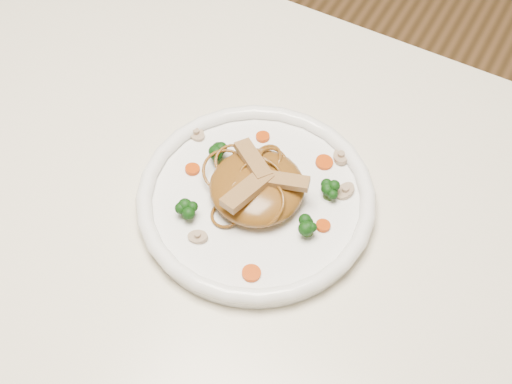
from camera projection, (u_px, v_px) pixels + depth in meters
The scene contains 19 objects.
table at pixel (194, 247), 1.02m from camera, with size 1.20×0.80×0.75m.
plate at pixel (256, 202), 0.93m from camera, with size 0.29×0.29×0.02m, color white.
noodle_mound at pixel (257, 187), 0.91m from camera, with size 0.12×0.12×0.04m, color brown.
chicken_a at pixel (284, 181), 0.89m from camera, with size 0.06×0.02×0.01m, color #A37E4D.
chicken_b at pixel (253, 160), 0.91m from camera, with size 0.06×0.02×0.01m, color #A37E4D.
chicken_c at pixel (247, 190), 0.88m from camera, with size 0.07×0.02×0.01m, color #A37E4D.
broccoli_0 at pixel (329, 190), 0.92m from camera, with size 0.02×0.02×0.03m, color #0D370B, non-canonical shape.
broccoli_1 at pixel (218, 152), 0.95m from camera, with size 0.03×0.03×0.03m, color #0D370B, non-canonical shape.
broccoli_2 at pixel (187, 209), 0.90m from camera, with size 0.02×0.02×0.03m, color #0D370B, non-canonical shape.
broccoli_3 at pixel (308, 226), 0.88m from camera, with size 0.02×0.02×0.03m, color #0D370B, non-canonical shape.
carrot_0 at pixel (324, 162), 0.95m from camera, with size 0.02×0.02×0.01m, color #BD4106.
carrot_1 at pixel (192, 169), 0.95m from camera, with size 0.02×0.02×0.01m, color #BD4106.
carrot_2 at pixel (323, 226), 0.90m from camera, with size 0.02×0.02×0.01m, color #BD4106.
carrot_3 at pixel (263, 137), 0.98m from camera, with size 0.02×0.02×0.01m, color #BD4106.
carrot_4 at pixel (251, 273), 0.86m from camera, with size 0.02×0.02×0.01m, color #BD4106.
mushroom_0 at pixel (198, 237), 0.89m from camera, with size 0.02×0.02×0.01m, color tan.
mushroom_1 at pixel (345, 191), 0.93m from camera, with size 0.03×0.03×0.01m, color tan.
mushroom_2 at pixel (196, 134), 0.98m from camera, with size 0.03×0.03×0.01m, color tan.
mushroom_3 at pixel (341, 157), 0.96m from camera, with size 0.03×0.03×0.01m, color tan.
Camera 1 is at (0.33, -0.42, 1.52)m, focal length 52.96 mm.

